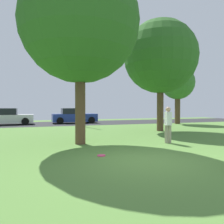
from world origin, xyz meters
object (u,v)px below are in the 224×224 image
at_px(oak_tree_left, 80,24).
at_px(person_thrower, 168,123).
at_px(parked_car_white, 6,117).
at_px(parked_car_blue, 74,116).
at_px(maple_tree_far, 178,83).
at_px(oak_tree_right, 160,57).
at_px(street_lamp_post, 82,99).
at_px(frisbee_disc, 101,155).

xyz_separation_m(oak_tree_left, person_thrower, (3.70, -1.06, -4.27)).
relative_size(parked_car_white, parked_car_blue, 1.05).
relative_size(person_thrower, parked_car_blue, 0.37).
distance_m(maple_tree_far, person_thrower, 12.37).
bearing_deg(oak_tree_right, parked_car_white, 138.54).
xyz_separation_m(parked_car_blue, street_lamp_post, (-0.04, -3.95, 1.58)).
xyz_separation_m(oak_tree_left, parked_car_white, (-4.22, 12.53, -4.47)).
xyz_separation_m(oak_tree_left, parked_car_blue, (1.92, 12.60, -4.47)).
distance_m(person_thrower, street_lamp_post, 9.97).
xyz_separation_m(person_thrower, parked_car_blue, (-1.78, 13.66, -0.20)).
bearing_deg(frisbee_disc, parked_car_blue, 83.42).
height_order(person_thrower, frisbee_disc, person_thrower).
height_order(parked_car_white, street_lamp_post, street_lamp_post).
distance_m(person_thrower, frisbee_disc, 3.92).
height_order(oak_tree_right, frisbee_disc, oak_tree_right).
height_order(parked_car_white, parked_car_blue, parked_car_white).
bearing_deg(oak_tree_left, person_thrower, -15.95).
bearing_deg(maple_tree_far, oak_tree_right, -135.04).
bearing_deg(oak_tree_right, street_lamp_post, 128.87).
bearing_deg(oak_tree_left, parked_car_white, 108.60).
bearing_deg(oak_tree_left, oak_tree_right, 29.48).
bearing_deg(maple_tree_far, frisbee_disc, -134.81).
bearing_deg(person_thrower, oak_tree_right, 162.60).
height_order(frisbee_disc, parked_car_white, parked_car_white).
bearing_deg(maple_tree_far, parked_car_blue, 155.41).
bearing_deg(frisbee_disc, street_lamp_post, 81.35).
relative_size(parked_car_blue, street_lamp_post, 0.96).
bearing_deg(parked_car_white, oak_tree_left, -71.40).
relative_size(frisbee_disc, street_lamp_post, 0.06).
relative_size(oak_tree_right, person_thrower, 4.63).
relative_size(oak_tree_left, parked_car_blue, 1.78).
bearing_deg(street_lamp_post, parked_car_white, 147.51).
height_order(maple_tree_far, parked_car_white, maple_tree_far).
bearing_deg(person_thrower, maple_tree_far, 152.65).
distance_m(parked_car_blue, street_lamp_post, 4.25).
bearing_deg(oak_tree_left, street_lamp_post, 77.76).
distance_m(maple_tree_far, parked_car_blue, 10.56).
bearing_deg(parked_car_white, person_thrower, -59.78).
bearing_deg(street_lamp_post, maple_tree_far, -1.46).
height_order(maple_tree_far, frisbee_disc, maple_tree_far).
xyz_separation_m(oak_tree_left, oak_tree_right, (6.08, 3.44, -0.22)).
bearing_deg(person_thrower, street_lamp_post, -158.84).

